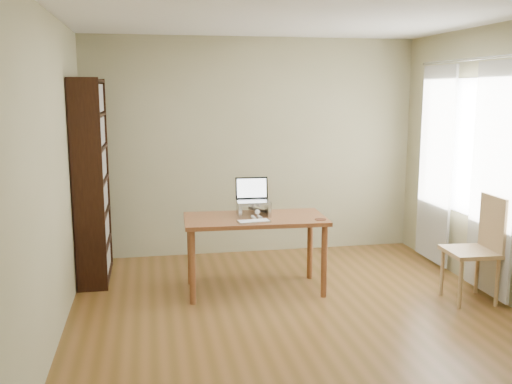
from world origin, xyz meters
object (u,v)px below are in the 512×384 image
Objects in this scene: cat at (252,208)px; chair at (479,244)px; desk at (255,227)px; bookshelf at (92,181)px; keyboard at (254,221)px; laptop at (252,196)px.

cat is 0.49× the size of chair.
chair is (2.03, -0.77, -0.27)m from cat.
cat reaches higher than desk.
keyboard is at bearing -30.75° from bookshelf.
chair reaches higher than keyboard.
keyboard is 0.32× the size of chair.
bookshelf is 3.89m from chair.
desk is 0.32m from laptop.
bookshelf is at bearing 158.81° from desk.
desk is at bearing -23.61° from bookshelf.
laptop is 0.12m from cat.
bookshelf reaches higher than keyboard.
chair is at bearing -19.18° from laptop.
desk is 4.18× the size of laptop.
desk is 2.13m from chair.
cat is at bearing -106.03° from laptop.
cat is (-0.01, -0.03, -0.12)m from laptop.
bookshelf is at bearing 162.13° from chair.
bookshelf reaches higher than laptop.
desk is 0.25m from keyboard.
desk is 2.86× the size of cat.
desk is 1.39× the size of chair.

